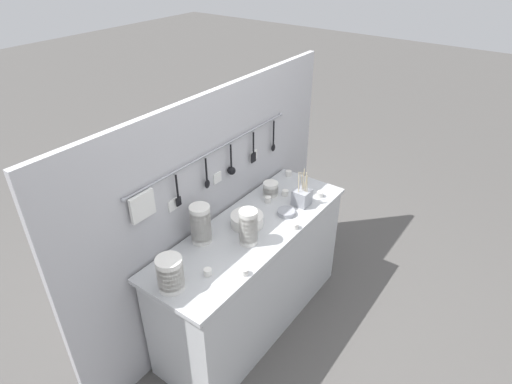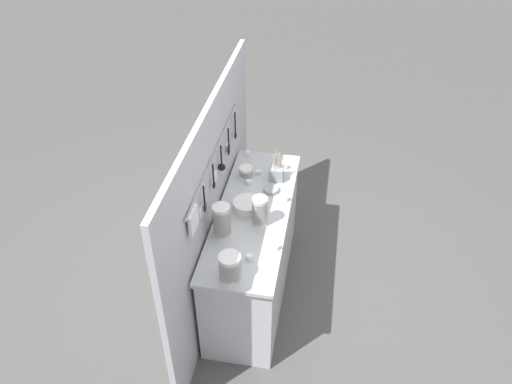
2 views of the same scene
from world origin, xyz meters
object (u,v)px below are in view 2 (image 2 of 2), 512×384
Objects in this scene: bowl_stack_tall_left at (260,211)px; cup_back_left at (249,257)px; cup_edge_far at (248,154)px; cup_mid_row at (258,173)px; cup_beside_plates at (276,247)px; bowl_stack_short_front at (246,173)px; plate_stack at (247,205)px; cup_front_right at (249,183)px; bowl_stack_nested_right at (230,267)px; bowl_stack_wide_centre at (222,221)px; steel_mixing_bowl at (271,190)px; cup_back_right at (286,199)px; cup_front_left at (286,166)px; cutlery_caddy at (277,173)px.

cup_back_left is (-0.37, 0.01, -0.10)m from bowl_stack_tall_left.
cup_mid_row is (-0.26, -0.14, 0.00)m from cup_edge_far.
cup_mid_row is 1.00× the size of cup_beside_plates.
bowl_stack_short_front is 0.52× the size of plate_stack.
bowl_stack_nested_right is at bearing -176.16° from cup_front_right.
cup_mid_row is (0.06, -0.09, -0.03)m from bowl_stack_short_front.
bowl_stack_tall_left is 0.29m from bowl_stack_wide_centre.
bowl_stack_nested_right is at bearing -159.95° from bowl_stack_wide_centre.
cup_mid_row is (0.15, -0.05, 0.00)m from cup_front_right.
cup_beside_plates is (0.31, -0.25, -0.08)m from bowl_stack_nested_right.
cup_back_right is at bearing -127.02° from steel_mixing_bowl.
bowl_stack_tall_left is 5.04× the size of cup_edge_far.
bowl_stack_tall_left is 5.04× the size of cup_front_left.
plate_stack is 0.29m from steel_mixing_bowl.
bowl_stack_tall_left is 2.12× the size of bowl_stack_short_front.
bowl_stack_nested_right is 1.13m from cutlery_caddy.
cup_beside_plates is 1.00× the size of cup_front_left.
cup_front_left is at bearing -20.96° from bowl_stack_wide_centre.
cup_back_right is at bearing -124.19° from bowl_stack_short_front.
bowl_stack_nested_right reaches higher than cup_front_left.
plate_stack is 4.61× the size of cup_mid_row.
bowl_stack_tall_left is 5.04× the size of cup_back_right.
steel_mixing_bowl is 2.63× the size of cup_edge_far.
cutlery_caddy is 5.74× the size of cup_beside_plates.
bowl_stack_wide_centre is 0.70m from bowl_stack_short_front.
cup_edge_far is at bearing 0.62° from bowl_stack_wide_centre.
bowl_stack_wide_centre is 2.08× the size of steel_mixing_bowl.
cutlery_caddy is at bearing -6.31° from steel_mixing_bowl.
bowl_stack_nested_right is 0.96m from steel_mixing_bowl.
cup_mid_row is at bearing -18.60° from cup_front_right.
steel_mixing_bowl is 2.63× the size of cup_front_right.
cup_edge_far is at bearing 27.81° from cup_mid_row.
bowl_stack_tall_left is 0.57m from cutlery_caddy.
cutlery_caddy reaches higher than cup_mid_row.
cup_back_right is at bearing -144.13° from cup_edge_far.
cup_back_right and cup_beside_plates have the same top height.
cutlery_caddy is at bearing 22.69° from cup_back_right.
bowl_stack_short_front is (0.70, -0.04, -0.08)m from bowl_stack_wide_centre.
plate_stack is 0.80× the size of cutlery_caddy.
plate_stack is 4.61× the size of cup_edge_far.
bowl_stack_nested_right is at bearing 172.90° from cutlery_caddy.
bowl_stack_wide_centre is 5.47× the size of cup_back_left.
bowl_stack_wide_centre reaches higher than plate_stack.
steel_mixing_bowl is 2.63× the size of cup_beside_plates.
bowl_stack_short_front is 0.27m from steel_mixing_bowl.
bowl_stack_tall_left is at bearing 152.34° from cup_back_right.
bowl_stack_tall_left is 5.04× the size of cup_beside_plates.
cup_mid_row is 0.25m from cup_front_left.
cutlery_caddy is (0.56, -0.04, -0.06)m from bowl_stack_tall_left.
bowl_stack_short_front is at bearing 95.49° from cutlery_caddy.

